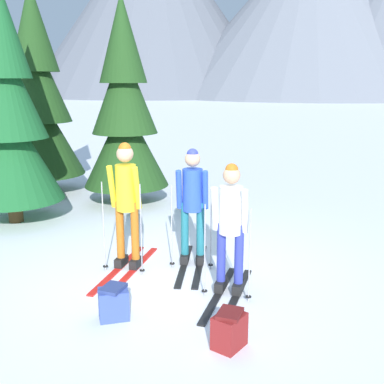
% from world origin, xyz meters
% --- Properties ---
extents(ground_plane, '(400.00, 400.00, 0.00)m').
position_xyz_m(ground_plane, '(0.00, 0.00, 0.00)').
color(ground_plane, white).
extents(skier_in_yellow, '(0.61, 1.78, 1.76)m').
position_xyz_m(skier_in_yellow, '(-0.71, -0.16, 0.97)').
color(skier_in_yellow, red).
rests_on(skier_in_yellow, ground).
extents(skier_in_blue, '(0.70, 1.58, 1.66)m').
position_xyz_m(skier_in_blue, '(0.07, 0.32, 0.93)').
color(skier_in_blue, black).
rests_on(skier_in_blue, ground).
extents(skier_in_white, '(0.61, 1.63, 1.62)m').
position_xyz_m(skier_in_white, '(0.83, -0.40, 0.90)').
color(skier_in_white, black).
rests_on(skier_in_white, ground).
extents(pine_tree_near, '(1.92, 1.92, 4.64)m').
position_xyz_m(pine_tree_near, '(-4.69, 3.17, 2.12)').
color(pine_tree_near, '#51381E').
rests_on(pine_tree_near, ground).
extents(pine_tree_mid, '(1.81, 1.81, 4.38)m').
position_xyz_m(pine_tree_mid, '(-3.71, 1.07, 2.00)').
color(pine_tree_mid, '#51381E').
rests_on(pine_tree_mid, ground).
extents(pine_tree_far, '(1.75, 1.75, 4.24)m').
position_xyz_m(pine_tree_far, '(-2.38, 2.93, 1.94)').
color(pine_tree_far, '#51381E').
rests_on(pine_tree_far, ground).
extents(backpack_on_snow_front, '(0.32, 0.37, 0.38)m').
position_xyz_m(backpack_on_snow_front, '(1.16, -1.60, 0.19)').
color(backpack_on_snow_front, maroon).
rests_on(backpack_on_snow_front, ground).
extents(backpack_on_snow_beside, '(0.40, 0.38, 0.38)m').
position_xyz_m(backpack_on_snow_beside, '(-0.18, -1.49, 0.19)').
color(backpack_on_snow_beside, '#384C99').
rests_on(backpack_on_snow_beside, ground).
extents(mountain_ridge_distant, '(111.03, 50.51, 28.98)m').
position_xyz_m(mountain_ridge_distant, '(-2.73, 72.14, 12.82)').
color(mountain_ridge_distant, slate).
rests_on(mountain_ridge_distant, ground).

